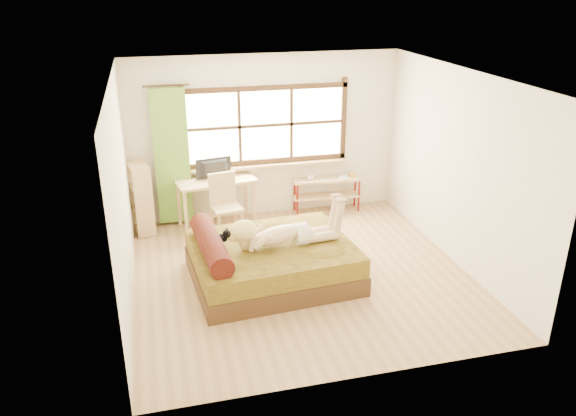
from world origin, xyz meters
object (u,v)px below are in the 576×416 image
object	(u,v)px
pipe_shelf	(328,187)
woman	(284,223)
desk	(216,186)
chair	(225,201)
bed	(269,261)
kitten	(217,238)
bookshelf	(141,198)

from	to	relation	value
pipe_shelf	woman	bearing A→B (deg)	-117.30
desk	chair	distance (m)	0.39
woman	desk	distance (m)	2.16
bed	kitten	distance (m)	0.77
woman	bookshelf	bearing A→B (deg)	127.22
chair	pipe_shelf	distance (m)	1.92
bed	chair	distance (m)	1.70
desk	chair	bearing A→B (deg)	-86.36
bed	chair	world-z (taller)	chair
pipe_shelf	bookshelf	xyz separation A→B (m)	(-3.13, -0.13, 0.14)
bed	bookshelf	world-z (taller)	bookshelf
woman	desk	xyz separation A→B (m)	(-0.64, 2.06, -0.16)
kitten	woman	bearing A→B (deg)	-14.23
bed	pipe_shelf	xyz separation A→B (m)	(1.51, 2.13, 0.15)
bed	pipe_shelf	bearing A→B (deg)	50.29
bookshelf	woman	bearing A→B (deg)	-59.25
pipe_shelf	kitten	bearing A→B (deg)	-133.40
desk	kitten	bearing A→B (deg)	-106.54
bookshelf	chair	bearing A→B (deg)	-26.49
bed	bookshelf	bearing A→B (deg)	124.54
chair	bed	bearing A→B (deg)	-87.58
kitten	pipe_shelf	world-z (taller)	kitten
kitten	pipe_shelf	bearing A→B (deg)	38.53
pipe_shelf	bookshelf	bearing A→B (deg)	-174.05
kitten	desk	size ratio (longest dim) A/B	0.24
woman	kitten	size ratio (longest dim) A/B	4.67
woman	pipe_shelf	bearing A→B (deg)	54.63
bed	pipe_shelf	world-z (taller)	bed
kitten	pipe_shelf	size ratio (longest dim) A/B	0.26
bookshelf	desk	bearing A→B (deg)	-10.55
woman	desk	world-z (taller)	woman
bookshelf	bed	bearing A→B (deg)	-61.94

